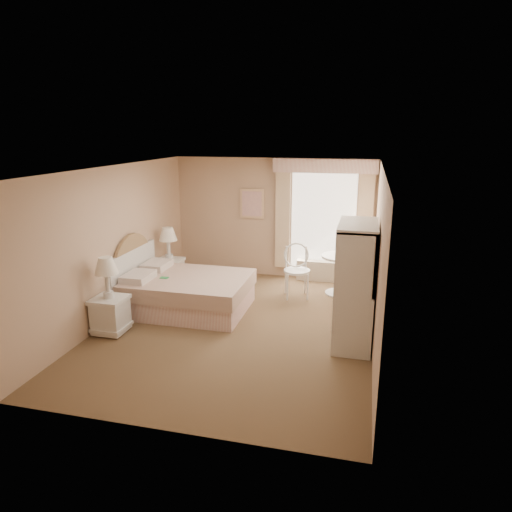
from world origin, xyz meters
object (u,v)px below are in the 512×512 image
(nightstand_near, at_px, (110,305))
(nightstand_far, at_px, (169,265))
(armoire, at_px, (355,294))
(bed, at_px, (183,291))
(round_table, at_px, (340,268))
(cafe_chair, at_px, (297,266))

(nightstand_near, xyz_separation_m, nightstand_far, (-0.00, 2.21, 0.00))
(nightstand_near, distance_m, armoire, 3.71)
(bed, bearing_deg, armoire, -11.75)
(bed, height_order, armoire, armoire)
(round_table, height_order, cafe_chair, cafe_chair)
(nightstand_far, xyz_separation_m, round_table, (3.33, 0.39, 0.06))
(nightstand_far, relative_size, cafe_chair, 1.19)
(nightstand_far, bearing_deg, cafe_chair, 2.53)
(bed, relative_size, nightstand_near, 1.75)
(nightstand_far, bearing_deg, bed, -55.50)
(round_table, xyz_separation_m, armoire, (0.33, -2.04, 0.24))
(round_table, bearing_deg, cafe_chair, -161.04)
(nightstand_far, height_order, round_table, nightstand_far)
(nightstand_far, distance_m, round_table, 3.35)
(bed, height_order, nightstand_near, bed)
(round_table, distance_m, cafe_chair, 0.85)
(nightstand_near, height_order, armoire, armoire)
(bed, distance_m, nightstand_far, 1.27)
(nightstand_near, xyz_separation_m, cafe_chair, (2.53, 2.33, 0.13))
(round_table, bearing_deg, bed, -151.32)
(bed, xyz_separation_m, round_table, (2.61, 1.43, 0.17))
(nightstand_near, bearing_deg, armoire, 8.72)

